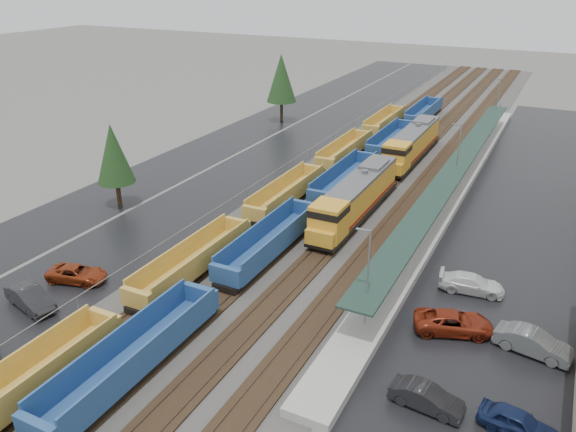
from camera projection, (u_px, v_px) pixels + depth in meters
name	position (u px, v px, depth m)	size (l,w,h in m)	color
ballast_strip	(398.00, 157.00, 76.21)	(20.00, 160.00, 0.08)	#302D2B
trackbed	(398.00, 156.00, 76.16)	(14.60, 160.00, 0.22)	black
west_parking_lot	(299.00, 143.00, 82.40)	(10.00, 160.00, 0.02)	black
west_road	(240.00, 134.00, 86.51)	(9.00, 160.00, 0.02)	black
east_commuter_lot	(543.00, 207.00, 60.24)	(16.00, 100.00, 0.02)	black
station_platform	(454.00, 187.00, 63.87)	(3.00, 80.00, 8.00)	#9E9B93
chainlink_fence	(329.00, 139.00, 78.21)	(0.08, 160.04, 2.02)	gray
tree_west_near	(113.00, 154.00, 58.46)	(3.96, 3.96, 9.00)	#332316
tree_west_far	(281.00, 78.00, 90.95)	(4.84, 4.84, 11.00)	#332316
locomotive_lead	(355.00, 198.00, 56.41)	(2.94, 19.35, 4.38)	black
locomotive_trail	(412.00, 144.00, 73.53)	(2.94, 19.35, 4.38)	black
well_string_yellow	(246.00, 223.00, 53.67)	(2.68, 100.73, 2.37)	#B39031
well_string_blue	(312.00, 207.00, 57.29)	(2.83, 105.86, 2.51)	navy
parked_car_west_b	(30.00, 298.00, 42.27)	(5.00, 1.74, 1.65)	black
parked_car_west_c	(77.00, 274.00, 45.87)	(4.88, 2.25, 1.36)	maroon
parked_car_east_a	(427.00, 398.00, 32.64)	(4.34, 1.51, 1.43)	black
parked_car_east_b	(453.00, 322.00, 39.46)	(5.49, 2.53, 1.52)	maroon
parked_car_east_c	(472.00, 284.00, 44.35)	(5.04, 2.05, 1.46)	silver
parked_car_east_d	(518.00, 423.00, 30.83)	(4.26, 1.71, 1.45)	#111D43
parked_car_east_e	(533.00, 343.00, 37.24)	(4.96, 1.73, 1.63)	#595D5F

